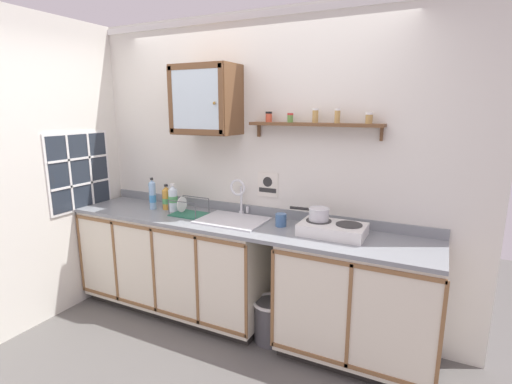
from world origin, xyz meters
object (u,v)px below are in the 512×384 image
Objects in this scene: sink at (233,224)px; bottle_juice_amber_2 at (166,198)px; hot_plate_stove at (333,229)px; bottle_water_blue_1 at (153,195)px; wall_cabinet at (206,100)px; bottle_water_clear_0 at (173,199)px; saucepan at (318,214)px; dish_rack at (188,212)px; warning_sign at (268,185)px; mug at (281,220)px; trash_bin at (271,320)px.

sink is 0.75m from bottle_juice_amber_2.
bottle_water_blue_1 is at bearing -179.73° from hot_plate_stove.
bottle_water_clear_0 is at bearing -167.14° from wall_cabinet.
bottle_juice_amber_2 reaches higher than saucepan.
bottle_juice_amber_2 is 0.32m from dish_rack.
warning_sign reaches higher than sink.
dish_rack is at bearing -156.58° from warning_sign.
sink is at bearing -175.41° from mug.
bottle_juice_amber_2 is 0.78× the size of dish_rack.
sink is 1.56× the size of trash_bin.
bottle_juice_amber_2 is (-1.58, 0.04, 0.06)m from hot_plate_stove.
hot_plate_stove is 2.29× the size of warning_sign.
hot_plate_stove is at bearing 14.42° from trash_bin.
saucepan is at bearing 1.79° from sink.
wall_cabinet is (0.44, 0.04, 0.88)m from bottle_juice_amber_2.
warning_sign is at bearing 17.57° from wall_cabinet.
dish_rack is 0.98m from wall_cabinet.
bottle_water_clear_0 is 2.12× the size of mug.
sink reaches higher than hot_plate_stove.
hot_plate_stove is 1.48m from bottle_water_clear_0.
wall_cabinet is at bearing 162.97° from sink.
trash_bin is (-0.02, -0.15, -0.80)m from mug.
trash_bin is at bearing -165.58° from hot_plate_stove.
bottle_juice_amber_2 is (-0.10, 0.03, -0.02)m from bottle_water_clear_0.
bottle_water_clear_0 is at bearing 178.74° from sink.
sink is 2.64× the size of warning_sign.
sink is 2.34× the size of bottle_juice_amber_2.
bottle_juice_amber_2 reaches higher than dish_rack.
bottle_water_blue_1 is 0.98× the size of dish_rack.
bottle_juice_amber_2 is (-1.46, 0.02, -0.04)m from saucepan.
hot_plate_stove is at bearing -4.36° from mug.
mug reaches higher than hot_plate_stove.
bottle_water_blue_1 is 0.13m from bottle_juice_amber_2.
bottle_water_blue_1 is at bearing 175.18° from trash_bin.
bottle_water_clear_0 is 0.22m from bottle_water_blue_1.
bottle_juice_amber_2 reaches higher than hot_plate_stove.
dish_rack is (0.42, -0.02, -0.11)m from bottle_water_blue_1.
bottle_water_blue_1 is 0.43m from dish_rack.
bottle_juice_amber_2 is 1.15m from mug.
bottle_juice_amber_2 is at bearing 172.05° from trash_bin.
hot_plate_stove is 0.43m from mug.
hot_plate_stove is 1.86× the size of bottle_water_clear_0.
saucepan is 2.50× the size of mug.
saucepan is 0.53× the size of wall_cabinet.
warning_sign reaches higher than dish_rack.
bottle_juice_amber_2 is 1.13× the size of warning_sign.
saucepan reaches higher than hot_plate_stove.
wall_cabinet is 1.88m from trash_bin.
trash_bin is at bearing -5.71° from dish_rack.
wall_cabinet is 2.73× the size of warning_sign.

